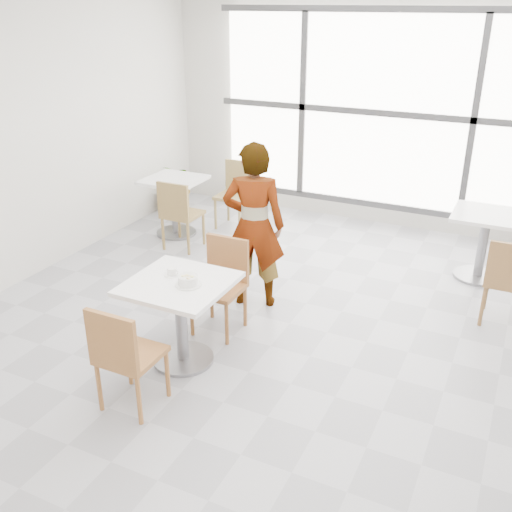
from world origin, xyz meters
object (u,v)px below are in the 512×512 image
at_px(main_table, 180,307).
at_px(bg_table_left, 175,198).
at_px(chair_far, 222,278).
at_px(person, 254,226).
at_px(bg_table_right, 484,236).
at_px(plant_left, 177,187).
at_px(bg_chair_left_far, 236,190).
at_px(chair_near, 123,353).
at_px(coffee_cup, 172,272).
at_px(bg_chair_right_near, 510,277).
at_px(oatmeal_bowl, 188,280).
at_px(bg_chair_left_near, 179,211).

bearing_deg(main_table, bg_table_left, 124.14).
xyz_separation_m(chair_far, person, (0.05, 0.56, 0.32)).
bearing_deg(bg_table_right, plant_left, 174.35).
bearing_deg(bg_chair_left_far, chair_near, -74.27).
relative_size(coffee_cup, bg_chair_right_near, 0.18).
height_order(person, plant_left, person).
bearing_deg(chair_far, oatmeal_bowl, -84.32).
xyz_separation_m(oatmeal_bowl, plant_left, (-2.22, 3.23, -0.44)).
relative_size(bg_table_left, plant_left, 1.06).
distance_m(chair_far, bg_table_right, 2.96).
xyz_separation_m(bg_table_right, bg_chair_left_far, (-3.16, 0.28, 0.01)).
distance_m(oatmeal_bowl, plant_left, 3.95).
xyz_separation_m(chair_far, bg_chair_left_near, (-1.36, 1.38, 0.00)).
height_order(person, bg_chair_left_near, person).
relative_size(main_table, person, 0.48).
xyz_separation_m(bg_chair_left_near, plant_left, (-0.79, 1.19, -0.15)).
bearing_deg(bg_table_left, person, -35.45).
height_order(bg_table_right, bg_chair_left_near, bg_chair_left_near).
height_order(main_table, bg_chair_left_far, bg_chair_left_far).
bearing_deg(coffee_cup, bg_chair_left_far, 108.10).
relative_size(bg_chair_left_near, bg_chair_left_far, 1.00).
bearing_deg(chair_far, bg_table_left, 133.30).
xyz_separation_m(main_table, bg_table_left, (-1.66, 2.44, -0.04)).
height_order(person, bg_table_right, person).
bearing_deg(main_table, coffee_cup, 145.30).
distance_m(bg_chair_left_near, plant_left, 1.43).
height_order(coffee_cup, person, person).
relative_size(main_table, bg_chair_right_near, 0.92).
bearing_deg(bg_chair_left_near, chair_far, 134.60).
height_order(chair_near, coffee_cup, chair_near).
bearing_deg(bg_table_left, bg_chair_left_near, -51.45).
distance_m(chair_near, bg_table_right, 4.10).
relative_size(main_table, chair_near, 0.92).
distance_m(chair_near, oatmeal_bowl, 0.77).
bearing_deg(chair_near, bg_chair_right_near, -133.60).
distance_m(coffee_cup, bg_table_right, 3.50).
bearing_deg(plant_left, bg_chair_left_near, -56.21).
xyz_separation_m(person, bg_chair_right_near, (2.31, 0.61, -0.32)).
height_order(person, bg_chair_left_far, person).
distance_m(bg_chair_left_near, bg_chair_right_near, 3.72).
relative_size(person, plant_left, 2.32).
xyz_separation_m(chair_near, person, (0.11, 1.93, 0.32)).
relative_size(chair_far, bg_chair_left_near, 1.00).
xyz_separation_m(chair_far, bg_table_right, (2.03, 2.15, -0.01)).
xyz_separation_m(coffee_cup, bg_chair_left_far, (-0.98, 3.00, -0.28)).
bearing_deg(bg_chair_right_near, chair_far, 26.29).
distance_m(chair_near, plant_left, 4.46).
bearing_deg(bg_table_left, bg_chair_right_near, -8.89).
xyz_separation_m(bg_table_left, bg_chair_left_far, (0.56, 0.64, 0.01)).
height_order(chair_far, bg_chair_right_near, same).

